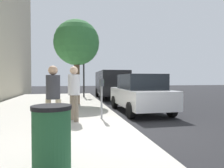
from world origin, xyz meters
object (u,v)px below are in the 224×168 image
object	(u,v)px
pedestrian_bystander	(53,92)
parked_sedan_near	(140,93)
parking_meter	(102,90)
pedestrian_at_meter	(74,88)
street_tree	(77,43)
parked_van_far	(111,83)
trash_bin	(52,139)
traffic_signal	(85,66)

from	to	relation	value
pedestrian_bystander	parked_sedan_near	bearing A→B (deg)	-9.78
parking_meter	parked_sedan_near	size ratio (longest dim) A/B	0.32
pedestrian_at_meter	street_tree	world-z (taller)	street_tree
pedestrian_at_meter	pedestrian_bystander	xyz separation A→B (m)	(-1.00, 0.59, -0.04)
parked_van_far	trash_bin	distance (m)	13.03
parking_meter	street_tree	size ratio (longest dim) A/B	0.30
parking_meter	traffic_signal	xyz separation A→B (m)	(8.71, -0.01, 1.41)
trash_bin	pedestrian_bystander	bearing A→B (deg)	4.54
parking_meter	pedestrian_at_meter	size ratio (longest dim) A/B	0.77
parked_van_far	pedestrian_bystander	bearing A→B (deg)	159.83
pedestrian_at_meter	street_tree	size ratio (longest dim) A/B	0.39
parked_sedan_near	trash_bin	size ratio (longest dim) A/B	4.37
parked_sedan_near	trash_bin	bearing A→B (deg)	149.05
parking_meter	traffic_signal	size ratio (longest dim) A/B	0.39
pedestrian_bystander	parked_sedan_near	xyz separation A→B (m)	(3.01, -3.63, -0.30)
parked_sedan_near	street_tree	xyz separation A→B (m)	(2.47, 2.83, 2.66)
pedestrian_bystander	trash_bin	distance (m)	2.75
traffic_signal	pedestrian_at_meter	bearing A→B (deg)	173.76
parking_meter	street_tree	distance (m)	5.02
pedestrian_at_meter	traffic_signal	distance (m)	9.00
traffic_signal	trash_bin	bearing A→B (deg)	173.89
pedestrian_at_meter	traffic_signal	bearing A→B (deg)	63.95
parked_van_far	parking_meter	bearing A→B (deg)	166.58
parked_sedan_near	pedestrian_bystander	bearing A→B (deg)	129.66
pedestrian_bystander	traffic_signal	xyz separation A→B (m)	(9.84, -1.55, 1.38)
parked_sedan_near	street_tree	size ratio (longest dim) A/B	0.94
traffic_signal	parking_meter	bearing A→B (deg)	179.91
parking_meter	street_tree	world-z (taller)	street_tree
pedestrian_bystander	traffic_signal	world-z (taller)	traffic_signal
pedestrian_at_meter	parked_sedan_near	size ratio (longest dim) A/B	0.41
pedestrian_bystander	traffic_signal	bearing A→B (deg)	31.58
parking_meter	pedestrian_at_meter	bearing A→B (deg)	97.98
parking_meter	pedestrian_at_meter	distance (m)	0.96
pedestrian_bystander	trash_bin	size ratio (longest dim) A/B	1.76
pedestrian_bystander	trash_bin	bearing A→B (deg)	-134.90
street_tree	parking_meter	bearing A→B (deg)	-170.33
parked_van_far	traffic_signal	world-z (taller)	traffic_signal
parking_meter	trash_bin	bearing A→B (deg)	160.82
parked_sedan_near	parked_van_far	world-z (taller)	parked_van_far
traffic_signal	trash_bin	distance (m)	12.74
parking_meter	pedestrian_bystander	bearing A→B (deg)	126.24
pedestrian_bystander	street_tree	size ratio (longest dim) A/B	0.38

